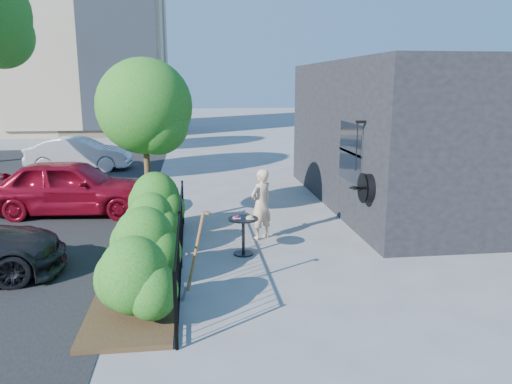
{
  "coord_description": "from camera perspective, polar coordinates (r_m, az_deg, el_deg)",
  "views": [
    {
      "loc": [
        -1.22,
        -9.03,
        3.43
      ],
      "look_at": [
        0.06,
        1.02,
        1.2
      ],
      "focal_mm": 35.0,
      "sensor_mm": 36.0,
      "label": 1
    }
  ],
  "objects": [
    {
      "name": "shop_building",
      "position": [
        15.17,
        19.17,
        6.32
      ],
      "size": [
        6.22,
        9.0,
        4.0
      ],
      "color": "black",
      "rests_on": "ground"
    },
    {
      "name": "fence",
      "position": [
        9.48,
        -8.65,
        -5.36
      ],
      "size": [
        0.05,
        6.05,
        1.1
      ],
      "color": "black",
      "rests_on": "ground"
    },
    {
      "name": "woman",
      "position": [
        11.05,
        0.59,
        -1.41
      ],
      "size": [
        0.69,
        0.65,
        1.58
      ],
      "primitive_type": "imported",
      "rotation": [
        0.0,
        0.0,
        3.79
      ],
      "color": "#D1AA87",
      "rests_on": "ground"
    },
    {
      "name": "patio_tree",
      "position": [
        11.85,
        -12.33,
        8.9
      ],
      "size": [
        2.2,
        2.2,
        3.94
      ],
      "color": "#3F2B19",
      "rests_on": "ground"
    },
    {
      "name": "shrubs",
      "position": [
        9.57,
        -12.27,
        -4.46
      ],
      "size": [
        1.1,
        5.6,
        1.24
      ],
      "color": "#135718",
      "rests_on": "ground"
    },
    {
      "name": "cafe_table",
      "position": [
        10.1,
        -1.46,
        -4.29
      ],
      "size": [
        0.61,
        0.61,
        0.82
      ],
      "rotation": [
        0.0,
        0.0,
        -0.06
      ],
      "color": "black",
      "rests_on": "ground"
    },
    {
      "name": "car_silver",
      "position": [
        21.12,
        -19.5,
        4.15
      ],
      "size": [
        4.05,
        1.56,
        1.32
      ],
      "primitive_type": "imported",
      "rotation": [
        0.0,
        0.0,
        1.53
      ],
      "color": "#B3B3B8",
      "rests_on": "ground"
    },
    {
      "name": "car_red",
      "position": [
        14.04,
        -20.37,
        0.57
      ],
      "size": [
        4.47,
        2.11,
        1.48
      ],
      "primitive_type": "imported",
      "rotation": [
        0.0,
        0.0,
        1.49
      ],
      "color": "maroon",
      "rests_on": "ground"
    },
    {
      "name": "shovel",
      "position": [
        8.1,
        -7.15,
        -7.74
      ],
      "size": [
        0.5,
        0.19,
        1.49
      ],
      "color": "brown",
      "rests_on": "ground"
    },
    {
      "name": "ground",
      "position": [
        9.73,
        0.41,
        -8.22
      ],
      "size": [
        120.0,
        120.0,
        0.0
      ],
      "primitive_type": "plane",
      "color": "gray",
      "rests_on": "ground"
    },
    {
      "name": "planting_bed",
      "position": [
        9.69,
        -12.73,
        -8.38
      ],
      "size": [
        1.3,
        6.0,
        0.08
      ],
      "primitive_type": "cube",
      "color": "#382616",
      "rests_on": "ground"
    }
  ]
}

